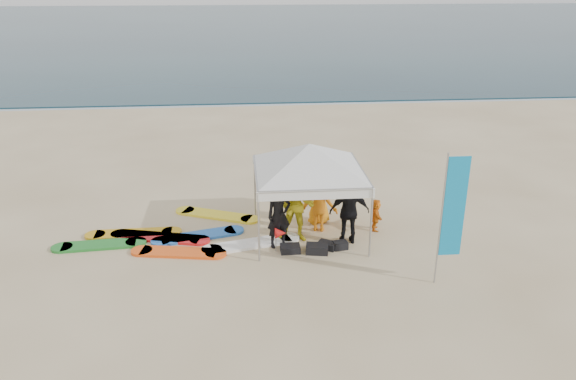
% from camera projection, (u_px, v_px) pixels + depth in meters
% --- Properties ---
extents(ground, '(120.00, 120.00, 0.00)m').
position_uv_depth(ground, '(304.00, 279.00, 13.03)').
color(ground, beige).
rests_on(ground, ground).
extents(ocean, '(160.00, 84.00, 0.08)m').
position_uv_depth(ocean, '(248.00, 26.00, 68.56)').
color(ocean, '#0C2633').
rests_on(ocean, ground).
extents(shoreline_foam, '(160.00, 1.20, 0.01)m').
position_uv_depth(shoreline_foam, '(265.00, 103.00, 29.87)').
color(shoreline_foam, silver).
rests_on(shoreline_foam, ground).
extents(person_black_a, '(0.73, 0.59, 1.73)m').
position_uv_depth(person_black_a, '(279.00, 215.00, 14.25)').
color(person_black_a, black).
rests_on(person_black_a, ground).
extents(person_yellow, '(1.10, 0.94, 1.95)m').
position_uv_depth(person_yellow, '(296.00, 206.00, 14.53)').
color(person_yellow, yellow).
rests_on(person_yellow, ground).
extents(person_orange_a, '(1.12, 0.81, 1.56)m').
position_uv_depth(person_orange_a, '(319.00, 204.00, 15.18)').
color(person_orange_a, orange).
rests_on(person_orange_a, ground).
extents(person_black_b, '(1.05, 0.47, 1.77)m').
position_uv_depth(person_black_b, '(349.00, 212.00, 14.44)').
color(person_black_b, black).
rests_on(person_black_b, ground).
extents(person_orange_b, '(0.97, 0.81, 1.70)m').
position_uv_depth(person_orange_b, '(319.00, 195.00, 15.60)').
color(person_orange_b, orange).
rests_on(person_orange_b, ground).
extents(person_seated, '(0.37, 0.86, 0.90)m').
position_uv_depth(person_seated, '(376.00, 215.00, 15.31)').
color(person_seated, orange).
rests_on(person_seated, ground).
extents(canopy_tent, '(3.88, 3.88, 2.93)m').
position_uv_depth(canopy_tent, '(309.00, 144.00, 14.26)').
color(canopy_tent, '#A5A5A8').
rests_on(canopy_tent, ground).
extents(feather_flag, '(0.53, 0.04, 3.13)m').
position_uv_depth(feather_flag, '(453.00, 209.00, 12.22)').
color(feather_flag, '#A5A5A8').
rests_on(feather_flag, ground).
extents(marker_pennant, '(0.28, 0.28, 0.64)m').
position_uv_depth(marker_pennant, '(280.00, 233.00, 14.14)').
color(marker_pennant, '#A5A5A8').
rests_on(marker_pennant, ground).
extents(gear_pile, '(1.75, 0.68, 0.22)m').
position_uv_depth(gear_pile, '(316.00, 247.00, 14.28)').
color(gear_pile, black).
rests_on(gear_pile, ground).
extents(surfboard_spread, '(5.96, 3.31, 0.07)m').
position_uv_depth(surfboard_spread, '(178.00, 237.00, 14.98)').
color(surfboard_spread, white).
rests_on(surfboard_spread, ground).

